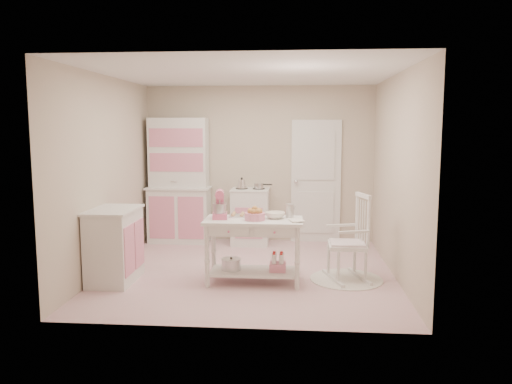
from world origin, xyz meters
TOP-DOWN VIEW (x-y plane):
  - room_shell at (0.00, 0.00)m, footprint 3.84×3.84m
  - door at (0.95, 1.87)m, footprint 0.82×0.05m
  - hutch at (-1.33, 1.66)m, footprint 1.06×0.50m
  - stove at (-0.13, 1.61)m, footprint 0.62×0.57m
  - base_cabinet at (-1.63, -0.55)m, footprint 0.54×0.84m
  - lace_rug at (1.27, -0.26)m, footprint 0.92×0.92m
  - rocking_chair at (1.27, -0.26)m, footprint 0.67×0.83m
  - work_table at (0.10, -0.46)m, footprint 1.20×0.60m
  - stand_mixer at (-0.32, -0.44)m, footprint 0.24×0.31m
  - cookie_tray at (-0.05, -0.28)m, footprint 0.34×0.24m
  - bread_basket at (0.12, -0.51)m, footprint 0.25×0.25m
  - mixing_bowl at (0.36, -0.38)m, footprint 0.25×0.25m
  - metal_pitcher at (0.54, -0.30)m, footprint 0.10×0.10m
  - recipe_book at (0.55, -0.58)m, footprint 0.21×0.25m

SIDE VIEW (x-z plane):
  - lace_rug at x=1.27m, z-range 0.00..0.01m
  - work_table at x=0.10m, z-range 0.00..0.80m
  - stove at x=-0.13m, z-range 0.00..0.92m
  - base_cabinet at x=-1.63m, z-range 0.00..0.92m
  - rocking_chair at x=1.27m, z-range 0.00..1.10m
  - cookie_tray at x=-0.05m, z-range 0.80..0.82m
  - recipe_book at x=0.55m, z-range 0.80..0.82m
  - mixing_bowl at x=0.36m, z-range 0.80..0.88m
  - bread_basket at x=0.12m, z-range 0.80..0.89m
  - metal_pitcher at x=0.54m, z-range 0.80..0.97m
  - stand_mixer at x=-0.32m, z-range 0.80..1.14m
  - door at x=0.95m, z-range 0.00..2.04m
  - hutch at x=-1.33m, z-range 0.00..2.08m
  - room_shell at x=0.00m, z-range 0.34..2.96m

